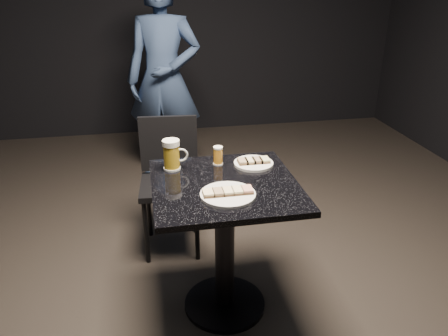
{
  "coord_description": "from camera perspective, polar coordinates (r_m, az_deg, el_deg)",
  "views": [
    {
      "loc": [
        -0.35,
        -1.85,
        1.68
      ],
      "look_at": [
        0.0,
        0.02,
        0.82
      ],
      "focal_mm": 35.0,
      "sensor_mm": 36.0,
      "label": 1
    }
  ],
  "objects": [
    {
      "name": "beer_tumbler",
      "position": [
        2.29,
        -0.79,
        1.64
      ],
      "size": [
        0.05,
        0.05,
        0.1
      ],
      "color": "silver",
      "rests_on": "table"
    },
    {
      "name": "patron",
      "position": [
        3.73,
        -7.86,
        11.29
      ],
      "size": [
        0.72,
        0.58,
        1.72
      ],
      "primitive_type": "imported",
      "rotation": [
        0.0,
        0.0,
        -0.31
      ],
      "color": "navy",
      "rests_on": "floor"
    },
    {
      "name": "plate_small",
      "position": [
        2.3,
        3.88,
        0.6
      ],
      "size": [
        0.21,
        0.21,
        0.01
      ],
      "primitive_type": "cylinder",
      "color": "white",
      "rests_on": "table"
    },
    {
      "name": "canapes_on_plate_small",
      "position": [
        2.29,
        3.89,
        0.97
      ],
      "size": [
        0.17,
        0.07,
        0.02
      ],
      "color": "#4C3521",
      "rests_on": "plate_small"
    },
    {
      "name": "canapes_on_plate_large",
      "position": [
        1.97,
        0.51,
        -3.07
      ],
      "size": [
        0.23,
        0.07,
        0.02
      ],
      "color": "#4C3521",
      "rests_on": "plate_large"
    },
    {
      "name": "plate_large",
      "position": [
        1.98,
        0.51,
        -3.49
      ],
      "size": [
        0.25,
        0.25,
        0.01
      ],
      "primitive_type": "cylinder",
      "color": "silver",
      "rests_on": "table"
    },
    {
      "name": "chair",
      "position": [
        2.8,
        -7.09,
        -0.94
      ],
      "size": [
        0.4,
        0.4,
        0.85
      ],
      "color": "black",
      "rests_on": "floor"
    },
    {
      "name": "table",
      "position": [
        2.22,
        0.1,
        -7.59
      ],
      "size": [
        0.7,
        0.7,
        0.75
      ],
      "color": "black",
      "rests_on": "floor"
    },
    {
      "name": "floor",
      "position": [
        2.52,
        0.09,
        -17.44
      ],
      "size": [
        6.0,
        6.0,
        0.0
      ],
      "primitive_type": "plane",
      "color": "black",
      "rests_on": "ground"
    },
    {
      "name": "beer_mug",
      "position": [
        2.23,
        -6.81,
        1.75
      ],
      "size": [
        0.13,
        0.09,
        0.16
      ],
      "color": "silver",
      "rests_on": "table"
    }
  ]
}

